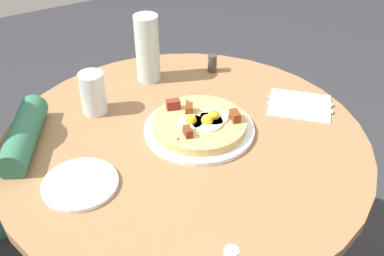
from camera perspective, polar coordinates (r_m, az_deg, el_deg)
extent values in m
cylinder|color=olive|center=(1.16, -0.93, -1.81)|extent=(0.94, 0.94, 0.03)
cylinder|color=#333338|center=(1.43, -0.78, -13.73)|extent=(0.11, 0.11, 0.72)
cylinder|color=#2D664C|center=(1.19, -20.45, -0.79)|extent=(0.18, 0.26, 0.07)
cylinder|color=white|center=(1.18, 0.92, -0.13)|extent=(0.29, 0.29, 0.01)
cylinder|color=tan|center=(1.17, 0.93, 0.55)|extent=(0.24, 0.24, 0.02)
cylinder|color=white|center=(1.15, -0.14, 0.74)|extent=(0.06, 0.06, 0.01)
sphere|color=yellow|center=(1.14, -0.14, 0.98)|extent=(0.03, 0.03, 0.03)
cylinder|color=white|center=(1.15, 1.91, 0.72)|extent=(0.08, 0.08, 0.01)
sphere|color=yellow|center=(1.14, 1.92, 0.97)|extent=(0.03, 0.03, 0.03)
cylinder|color=white|center=(1.17, 2.79, 1.36)|extent=(0.07, 0.07, 0.01)
sphere|color=yellow|center=(1.16, 2.80, 1.60)|extent=(0.03, 0.03, 0.03)
cube|color=maroon|center=(1.16, 5.45, 1.53)|extent=(0.03, 0.04, 0.02)
cube|color=maroon|center=(1.10, -0.53, -0.46)|extent=(0.02, 0.03, 0.02)
cube|color=brown|center=(1.18, -0.37, 2.45)|extent=(0.03, 0.04, 0.02)
cube|color=maroon|center=(1.20, -2.38, 2.98)|extent=(0.04, 0.03, 0.03)
cube|color=#387F2D|center=(1.19, 1.25, 2.08)|extent=(0.01, 0.01, 0.00)
cube|color=#387F2D|center=(1.23, -0.67, 3.47)|extent=(0.01, 0.01, 0.00)
cube|color=#387F2D|center=(1.09, -1.81, -1.35)|extent=(0.01, 0.01, 0.00)
cylinder|color=white|center=(1.05, -13.92, -6.85)|extent=(0.17, 0.17, 0.01)
cube|color=white|center=(1.31, 13.42, 2.81)|extent=(0.22, 0.22, 0.00)
cube|color=silver|center=(1.32, 13.49, 3.39)|extent=(0.14, 0.13, 0.00)
cube|color=silver|center=(1.29, 13.40, 2.55)|extent=(0.14, 0.13, 0.00)
cylinder|color=silver|center=(1.25, -12.38, 4.34)|extent=(0.07, 0.07, 0.12)
cylinder|color=silver|center=(1.36, -5.65, 9.94)|extent=(0.07, 0.07, 0.20)
cylinder|color=#3F3833|center=(1.43, 2.58, 8.15)|extent=(0.03, 0.03, 0.06)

